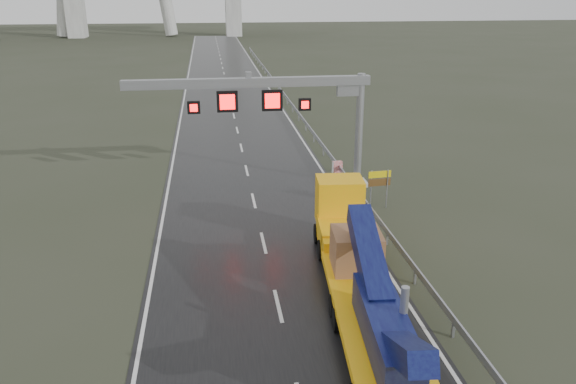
{
  "coord_description": "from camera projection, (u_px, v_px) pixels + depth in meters",
  "views": [
    {
      "loc": [
        -2.36,
        -15.56,
        12.11
      ],
      "look_at": [
        1.05,
        8.61,
        3.2
      ],
      "focal_mm": 35.0,
      "sensor_mm": 36.0,
      "label": 1
    }
  ],
  "objects": [
    {
      "name": "road",
      "position": [
        234.0,
        116.0,
        56.14
      ],
      "size": [
        11.0,
        200.0,
        0.02
      ],
      "primitive_type": "cube",
      "color": "black",
      "rests_on": "ground"
    },
    {
      "name": "ground",
      "position": [
        293.0,
        369.0,
        18.93
      ],
      "size": [
        400.0,
        400.0,
        0.0
      ],
      "primitive_type": "plane",
      "color": "#2F3424",
      "rests_on": "ground"
    },
    {
      "name": "sign_gantry",
      "position": [
        284.0,
        101.0,
        34.02
      ],
      "size": [
        14.9,
        1.2,
        7.42
      ],
      "color": "#A5A4A0",
      "rests_on": "ground"
    },
    {
      "name": "heavy_haul_truck",
      "position": [
        361.0,
        270.0,
        22.26
      ],
      "size": [
        3.91,
        17.28,
        4.03
      ],
      "rotation": [
        0.0,
        0.0,
        -0.08
      ],
      "color": "#FFA80E",
      "rests_on": "ground"
    },
    {
      "name": "striped_barrier",
      "position": [
        337.0,
        169.0,
        37.98
      ],
      "size": [
        0.68,
        0.43,
        1.08
      ],
      "primitive_type": "cube",
      "rotation": [
        0.0,
        0.0,
        0.13
      ],
      "color": "red",
      "rests_on": "ground"
    },
    {
      "name": "guardrail",
      "position": [
        312.0,
        131.0,
        47.4
      ],
      "size": [
        0.2,
        140.0,
        1.4
      ],
      "primitive_type": null,
      "color": "#93959C",
      "rests_on": "ground"
    },
    {
      "name": "exit_sign_pair",
      "position": [
        379.0,
        182.0,
        32.22
      ],
      "size": [
        1.34,
        0.17,
        2.3
      ],
      "rotation": [
        0.0,
        0.0,
        0.08
      ],
      "color": "#999BA1",
      "rests_on": "ground"
    }
  ]
}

